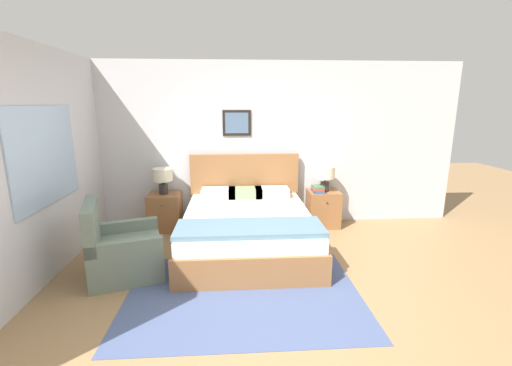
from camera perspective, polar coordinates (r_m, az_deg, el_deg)
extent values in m
plane|color=#99754C|center=(3.45, -0.13, -21.39)|extent=(16.00, 16.00, 0.00)
cube|color=silver|center=(5.54, -1.90, 6.37)|extent=(6.94, 0.06, 2.60)
cube|color=black|center=(5.47, -3.22, 9.96)|extent=(0.44, 0.02, 0.40)
cube|color=slate|center=(5.45, -3.22, 9.95)|extent=(0.36, 0.00, 0.32)
cube|color=silver|center=(4.71, -30.54, 3.33)|extent=(0.06, 5.04, 2.60)
cube|color=#9EBCDB|center=(4.44, -31.69, 3.89)|extent=(0.02, 1.34, 1.08)
cube|color=#47567F|center=(3.78, -2.09, -17.93)|extent=(2.43, 1.76, 0.01)
cube|color=#936038|center=(4.72, -1.42, -9.43)|extent=(1.73, 2.11, 0.28)
cube|color=#936038|center=(3.72, -0.76, -12.93)|extent=(1.73, 0.06, 0.08)
cube|color=white|center=(4.63, -1.44, -6.43)|extent=(1.66, 2.02, 0.25)
cube|color=#936038|center=(5.50, -1.91, 1.52)|extent=(1.73, 0.06, 0.64)
cube|color=slate|center=(3.96, -1.05, -7.54)|extent=(1.70, 0.59, 0.06)
cube|color=white|center=(5.33, -6.27, -1.68)|extent=(0.52, 0.32, 0.14)
cube|color=white|center=(5.36, 2.64, -1.54)|extent=(0.52, 0.32, 0.14)
cube|color=gray|center=(5.33, -1.80, -1.62)|extent=(0.52, 0.32, 0.14)
cube|color=slate|center=(4.34, -20.74, -11.58)|extent=(0.97, 0.97, 0.40)
cube|color=slate|center=(4.20, -25.77, -6.29)|extent=(0.34, 0.78, 0.50)
cube|color=slate|center=(4.56, -21.07, -6.74)|extent=(0.78, 0.33, 0.14)
cube|color=slate|center=(3.92, -21.01, -9.96)|extent=(0.78, 0.33, 0.14)
cube|color=#936038|center=(5.57, -14.89, -4.65)|extent=(0.49, 0.43, 0.59)
sphere|color=#332D28|center=(5.31, -15.45, -3.71)|extent=(0.02, 0.02, 0.02)
cube|color=#936038|center=(5.65, 11.10, -4.20)|extent=(0.49, 0.43, 0.59)
sphere|color=#332D28|center=(5.39, 11.78, -3.25)|extent=(0.02, 0.02, 0.02)
cylinder|color=#2D2823|center=(5.47, -15.16, -0.98)|extent=(0.14, 0.14, 0.15)
cylinder|color=#2D2823|center=(5.45, -15.23, 0.10)|extent=(0.02, 0.02, 0.06)
cylinder|color=beige|center=(5.42, -15.31, 1.38)|extent=(0.30, 0.30, 0.19)
cylinder|color=#2D2823|center=(5.55, 11.36, -0.57)|extent=(0.14, 0.14, 0.15)
cylinder|color=#2D2823|center=(5.53, 11.41, 0.50)|extent=(0.02, 0.02, 0.06)
cylinder|color=beige|center=(5.51, 11.47, 1.76)|extent=(0.30, 0.30, 0.19)
cube|color=#335693|center=(5.50, 10.24, -1.30)|extent=(0.17, 0.28, 0.03)
cube|color=#B7332D|center=(5.49, 10.25, -0.99)|extent=(0.20, 0.27, 0.03)
cube|color=#4C7551|center=(5.48, 10.27, -0.65)|extent=(0.17, 0.24, 0.04)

